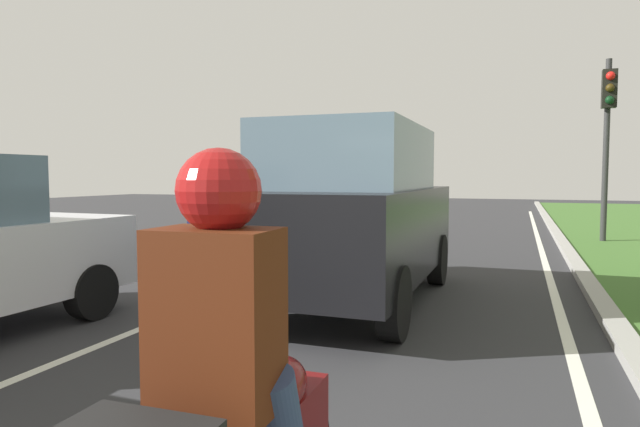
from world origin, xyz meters
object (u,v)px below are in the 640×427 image
at_px(car_hatchback_far, 263,211).
at_px(car_suv_ahead, 353,213).
at_px(rider_person, 221,315).
at_px(traffic_light_near_right, 608,120).

bearing_deg(car_hatchback_far, car_suv_ahead, -53.37).
xyz_separation_m(car_hatchback_far, rider_person, (4.40, -9.40, 0.31)).
bearing_deg(car_hatchback_far, rider_person, -66.87).
bearing_deg(traffic_light_near_right, rider_person, -102.20).
relative_size(rider_person, traffic_light_near_right, 0.26).
bearing_deg(rider_person, traffic_light_near_right, 76.73).
bearing_deg(traffic_light_near_right, car_hatchback_far, -151.90).
bearing_deg(rider_person, car_hatchback_far, 114.02).
distance_m(car_hatchback_far, rider_person, 10.38).
distance_m(car_suv_ahead, traffic_light_near_right, 9.13).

